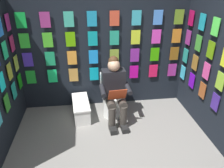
# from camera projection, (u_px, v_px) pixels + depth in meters

# --- Properties ---
(display_wall_back) EXTENTS (3.27, 0.14, 2.12)m
(display_wall_back) POSITION_uv_depth(u_px,v_px,m) (103.00, 54.00, 4.12)
(display_wall_back) COLOR black
(display_wall_back) RESTS_ON ground
(display_wall_left) EXTENTS (0.14, 1.90, 2.12)m
(display_wall_left) POSITION_uv_depth(u_px,v_px,m) (212.00, 69.00, 3.42)
(display_wall_left) COLOR black
(display_wall_left) RESTS_ON ground
(toilet) EXTENTS (0.42, 0.56, 0.77)m
(toilet) POSITION_uv_depth(u_px,v_px,m) (112.00, 98.00, 4.07)
(toilet) COLOR white
(toilet) RESTS_ON ground
(person_reading) EXTENTS (0.54, 0.70, 1.19)m
(person_reading) POSITION_uv_depth(u_px,v_px,m) (115.00, 91.00, 3.75)
(person_reading) COLOR black
(person_reading) RESTS_ON ground
(comic_longbox_near) EXTENTS (0.35, 0.73, 0.32)m
(comic_longbox_near) POSITION_uv_depth(u_px,v_px,m) (81.00, 109.00, 4.04)
(comic_longbox_near) COLOR white
(comic_longbox_near) RESTS_ON ground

